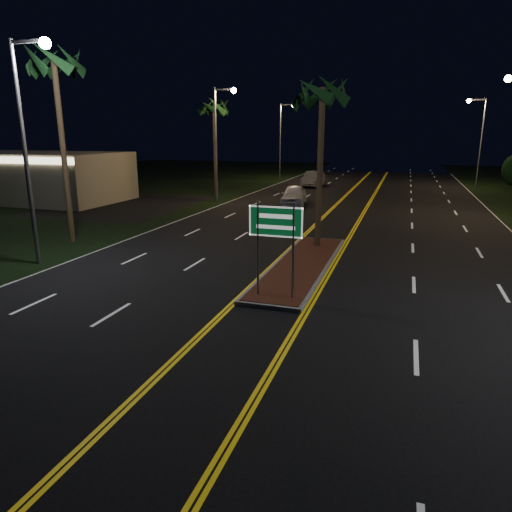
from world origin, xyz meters
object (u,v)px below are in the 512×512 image
at_px(commercial_building, 34,176).
at_px(streetlight_left_near, 30,129).
at_px(streetlight_right_far, 478,132).
at_px(streetlight_left_far, 283,133).
at_px(car_far, 313,178).
at_px(median_island, 302,265).
at_px(streetlight_left_mid, 220,132).
at_px(highway_sign, 276,231).
at_px(car_near, 294,194).
at_px(palm_left_far, 214,108).
at_px(palm_median, 323,92).
at_px(palm_left_near, 54,64).

bearing_deg(commercial_building, streetlight_left_near, -46.10).
bearing_deg(streetlight_left_near, streetlight_right_far, 60.81).
relative_size(streetlight_left_far, car_far, 1.64).
bearing_deg(commercial_building, median_island, -26.55).
height_order(streetlight_left_mid, car_far, streetlight_left_mid).
xyz_separation_m(median_island, streetlight_left_far, (-10.61, 37.00, 5.57)).
bearing_deg(streetlight_left_far, highway_sign, -75.56).
relative_size(streetlight_right_far, car_near, 1.65).
distance_m(streetlight_left_far, palm_left_far, 16.28).
xyz_separation_m(streetlight_right_far, palm_median, (-10.61, -31.50, 1.62)).
distance_m(commercial_building, palm_median, 28.18).
relative_size(streetlight_left_near, streetlight_right_far, 1.00).
bearing_deg(car_near, palm_median, -80.24).
relative_size(median_island, car_far, 1.87).
relative_size(highway_sign, palm_left_near, 0.33).
relative_size(median_island, car_near, 1.88).
distance_m(streetlight_left_mid, streetlight_right_far, 27.83).
bearing_deg(palm_median, streetlight_left_far, 107.58).
distance_m(streetlight_left_mid, palm_left_far, 5.01).
relative_size(streetlight_left_far, palm_left_far, 1.02).
xyz_separation_m(highway_sign, streetlight_right_far, (10.61, 39.20, 3.25)).
xyz_separation_m(highway_sign, commercial_building, (-26.00, 17.19, -0.40)).
bearing_deg(commercial_building, car_near, 10.58).
xyz_separation_m(highway_sign, car_near, (-4.41, 21.23, -1.49)).
xyz_separation_m(highway_sign, palm_left_near, (-12.50, 5.20, 6.28)).
relative_size(median_island, palm_left_near, 1.05).
height_order(palm_left_near, car_far, palm_left_near).
bearing_deg(streetlight_left_near, car_far, 81.73).
bearing_deg(streetlight_left_mid, palm_median, -51.83).
bearing_deg(streetlight_right_far, streetlight_left_mid, -139.70).
height_order(commercial_building, streetlight_left_mid, streetlight_left_mid).
xyz_separation_m(streetlight_right_far, car_near, (-15.03, -17.98, -4.75)).
distance_m(palm_left_near, car_near, 19.56).
height_order(palm_left_far, car_near, palm_left_far).
xyz_separation_m(median_island, car_near, (-4.41, 17.02, 0.83)).
bearing_deg(streetlight_left_mid, median_island, -58.02).
height_order(palm_median, palm_left_far, palm_left_far).
bearing_deg(palm_left_far, streetlight_left_mid, -61.33).
distance_m(commercial_building, car_far, 27.27).
bearing_deg(highway_sign, palm_median, 90.00).
xyz_separation_m(commercial_building, palm_left_near, (13.50, -11.99, 6.68)).
bearing_deg(car_near, palm_left_far, 146.32).
bearing_deg(palm_left_near, highway_sign, -22.60).
bearing_deg(commercial_building, palm_median, -20.05).
height_order(streetlight_left_near, palm_left_far, streetlight_left_near).
bearing_deg(median_island, streetlight_left_far, 106.00).
bearing_deg(commercial_building, streetlight_left_far, 57.35).
height_order(highway_sign, streetlight_left_far, streetlight_left_far).
xyz_separation_m(highway_sign, car_far, (-5.65, 35.31, -1.49)).
distance_m(streetlight_left_far, car_near, 21.45).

